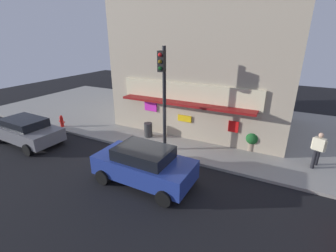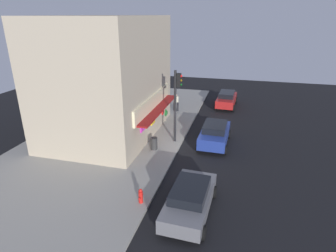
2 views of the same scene
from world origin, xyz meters
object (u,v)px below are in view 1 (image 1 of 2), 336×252
Objects in this scene: parked_car_grey at (26,130)px; traffic_light at (163,87)px; fire_hydrant at (62,121)px; potted_plant_by_doorway at (252,139)px; pedestrian at (318,148)px; parked_car_blue at (144,164)px; trash_can at (148,130)px.

traffic_light is at bearing 18.10° from parked_car_grey.
fire_hydrant is 12.03m from potted_plant_by_doorway.
potted_plant_by_doorway is at bearing 172.05° from pedestrian.
potted_plant_by_doorway is 0.25× the size of parked_car_blue.
parked_car_blue is (2.24, -3.96, 0.27)m from trash_can.
traffic_light is 1.16× the size of parked_car_grey.
fire_hydrant is 8.71m from parked_car_blue.
traffic_light reaches higher than trash_can.
parked_car_blue is (-6.49, -4.47, -0.24)m from pedestrian.
traffic_light is 4.99× the size of potted_plant_by_doorway.
traffic_light is 6.17× the size of trash_can.
fire_hydrant is 0.47× the size of pedestrian.
potted_plant_by_doorway is (4.13, 2.11, -2.76)m from traffic_light.
trash_can is 7.02m from parked_car_grey.
fire_hydrant is at bearing -169.84° from potted_plant_by_doorway.
parked_car_grey is at bearing -158.64° from potted_plant_by_doorway.
traffic_light is 7.64m from pedestrian.
fire_hydrant is at bearing -173.36° from pedestrian.
parked_car_blue reaches higher than fire_hydrant.
parked_car_grey is (-14.69, -4.20, -0.30)m from pedestrian.
traffic_light is at bearing -35.18° from trash_can.
pedestrian is 2.95m from potted_plant_by_doorway.
parked_car_blue is at bearing -18.45° from fire_hydrant.
traffic_light reaches higher than potted_plant_by_doorway.
traffic_light is 5.40m from potted_plant_by_doorway.
pedestrian is 15.29m from parked_car_grey.
traffic_light is 3.12× the size of pedestrian.
traffic_light is 8.51m from parked_car_grey.
pedestrian is at bearing 6.64° from fire_hydrant.
traffic_light reaches higher than parked_car_blue.
trash_can is 5.90m from potted_plant_by_doorway.
parked_car_grey is at bearing 178.13° from parked_car_blue.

